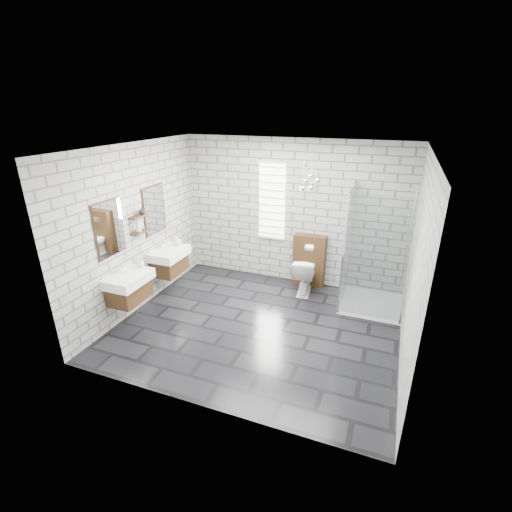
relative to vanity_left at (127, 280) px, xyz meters
The scene contains 20 objects.
floor 2.15m from the vanity_left, 18.14° to the left, with size 4.20×3.60×0.02m, color black.
ceiling 2.80m from the vanity_left, 18.14° to the left, with size 4.20×3.60×0.02m, color white.
wall_back 3.15m from the vanity_left, 51.93° to the left, with size 4.20×0.02×2.70m, color #A4A59F.
wall_front 2.32m from the vanity_left, 31.86° to the right, with size 4.20×0.02×2.70m, color #A4A59F.
wall_left 0.89m from the vanity_left, 107.99° to the left, with size 0.02×3.60×2.70m, color #A4A59F.
wall_right 4.11m from the vanity_left, ahead, with size 0.02×3.60×2.70m, color #A4A59F.
vanity_left is the anchor object (origin of this frame).
vanity_right 1.10m from the vanity_left, 90.00° to the left, with size 0.47×0.70×1.57m.
shelf_lower 0.81m from the vanity_left, 102.06° to the left, with size 0.14×0.30×0.03m, color #412814.
shelf_upper 1.01m from the vanity_left, 102.06° to the left, with size 0.14×0.30×0.03m, color #412814.
window 2.95m from the vanity_left, 57.94° to the left, with size 0.56×0.05×1.48m.
cistern_panel 3.28m from the vanity_left, 45.36° to the left, with size 0.60×0.20×1.00m, color #412814.
flush_plate 3.19m from the vanity_left, 44.04° to the left, with size 0.18×0.01×0.12m, color silver.
shower_enclosure 3.87m from the vanity_left, 27.94° to the left, with size 1.00×1.00×2.03m.
pendant_cluster 3.30m from the vanity_left, 40.92° to the left, with size 0.31×0.19×0.80m.
toilet 3.08m from the vanity_left, 41.11° to the left, with size 0.38×0.67×0.68m, color white.
soap_bottle_a 0.34m from the vanity_left, 78.25° to the left, with size 0.08×0.08×0.17m, color #B2B2B2.
soap_bottle_b 1.35m from the vanity_left, 86.79° to the left, with size 0.14×0.14×0.17m, color #B2B2B2.
soap_bottle_c 0.89m from the vanity_left, 101.46° to the left, with size 0.08×0.08×0.21m, color #B2B2B2.
vase 1.13m from the vanity_left, 99.30° to the left, with size 0.11×0.11×0.11m, color #B2B2B2.
Camera 1 is at (1.75, -4.66, 3.24)m, focal length 26.00 mm.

